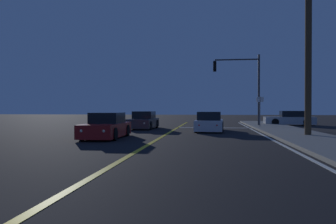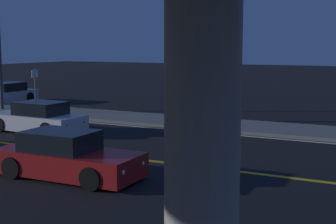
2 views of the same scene
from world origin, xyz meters
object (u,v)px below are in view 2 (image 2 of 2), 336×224
object	(u,v)px
car_parked_curb_silver	(5,94)
street_sign_corner	(35,84)
utility_pole_right	(176,3)
car_far_approaching_white	(37,119)
car_mid_block_red	(66,157)

from	to	relation	value
car_parked_curb_silver	street_sign_corner	bearing A→B (deg)	149.83
car_parked_curb_silver	utility_pole_right	xyz separation A→B (m)	(-2.14, -13.62, 5.23)
car_far_approaching_white	street_sign_corner	xyz separation A→B (m)	(3.88, 3.60, 1.11)
car_parked_curb_silver	car_far_approaching_white	xyz separation A→B (m)	(-7.42, -9.39, -0.00)
car_mid_block_red	utility_pole_right	size ratio (longest dim) A/B	0.39
car_parked_curb_silver	car_far_approaching_white	bearing A→B (deg)	142.95
car_mid_block_red	car_parked_curb_silver	bearing A→B (deg)	-131.23
car_far_approaching_white	utility_pole_right	world-z (taller)	utility_pole_right
car_far_approaching_white	street_sign_corner	bearing A→B (deg)	45.09
car_parked_curb_silver	utility_pole_right	distance (m)	14.75
car_parked_curb_silver	car_mid_block_red	distance (m)	19.94
car_far_approaching_white	utility_pole_right	bearing A→B (deg)	-36.46
car_far_approaching_white	utility_pole_right	distance (m)	8.55
car_far_approaching_white	street_sign_corner	distance (m)	5.40
car_parked_curb_silver	utility_pole_right	size ratio (longest dim) A/B	0.40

